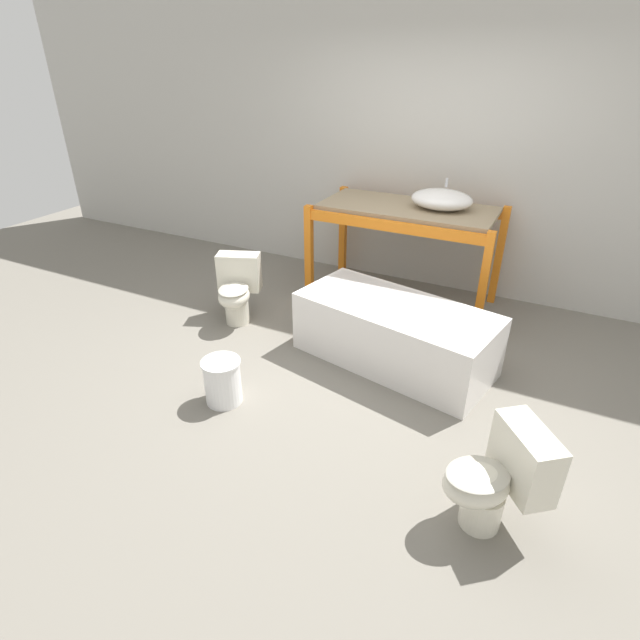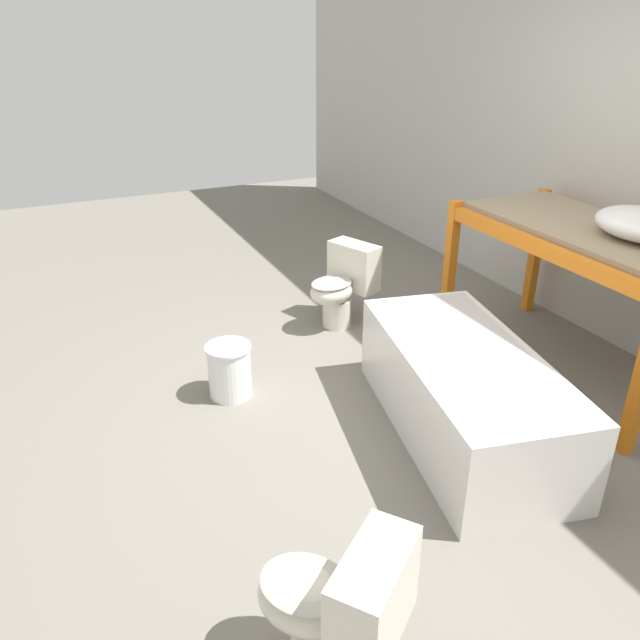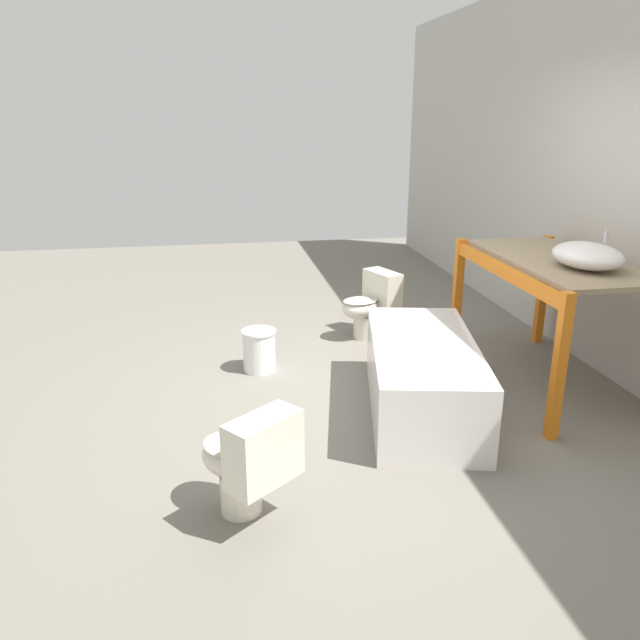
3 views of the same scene
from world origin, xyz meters
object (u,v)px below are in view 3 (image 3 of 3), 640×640
sink_basin (587,256)px  toilet_near (247,460)px  bathtub_main (423,371)px  bucket_white (259,349)px  toilet_far (371,303)px

sink_basin → toilet_near: (1.03, -2.45, -0.75)m
bathtub_main → toilet_near: (1.02, -1.29, 0.03)m
toilet_near → bucket_white: 1.96m
bucket_white → toilet_far: bearing=120.0°
toilet_near → toilet_far: (-2.58, 1.32, 0.00)m
bathtub_main → toilet_far: bearing=-169.0°
sink_basin → toilet_far: 2.06m
sink_basin → bathtub_main: bearing=-89.4°
bathtub_main → bucket_white: 1.43m
bathtub_main → sink_basin: bearing=102.5°
sink_basin → bathtub_main: size_ratio=0.33×
toilet_far → bucket_white: toilet_far is taller
toilet_far → bucket_white: bearing=-81.7°
bathtub_main → bucket_white: bearing=-118.9°
bucket_white → toilet_near: bearing=-6.4°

